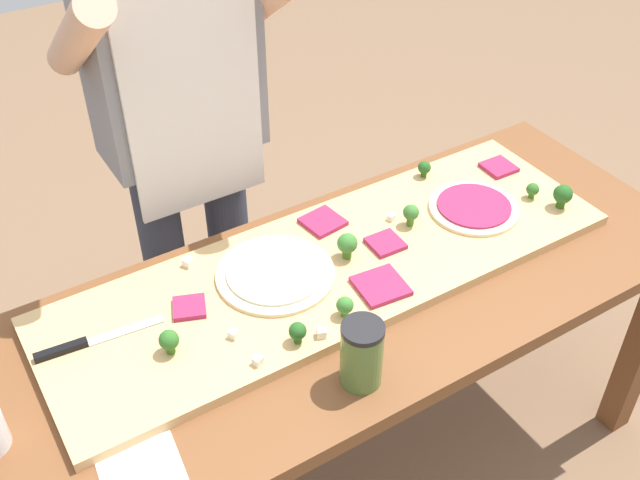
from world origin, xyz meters
name	(u,v)px	position (x,y,z in m)	size (l,w,h in m)	color
ground_plane	(333,479)	(0.00, 0.00, 0.00)	(8.00, 8.00, 0.00)	brown
prep_table	(336,325)	(0.00, 0.00, 0.65)	(1.85, 0.69, 0.75)	brown
cutting_board	(333,268)	(0.04, 0.07, 0.76)	(1.39, 0.44, 0.03)	tan
chefs_knife	(82,344)	(-0.55, 0.13, 0.78)	(0.27, 0.04, 0.02)	#B7BABF
pizza_whole_cheese_artichoke	(275,273)	(-0.10, 0.10, 0.78)	(0.28, 0.28, 0.02)	beige
pizza_whole_beet_magenta	(474,207)	(0.46, 0.06, 0.78)	(0.23, 0.23, 0.02)	beige
pizza_slice_far_right	(381,286)	(0.08, -0.06, 0.78)	(0.11, 0.11, 0.01)	#9E234C
pizza_slice_near_right	(385,243)	(0.18, 0.06, 0.78)	(0.08, 0.08, 0.01)	#9E234C
pizza_slice_far_left	(323,222)	(0.10, 0.21, 0.78)	(0.09, 0.09, 0.01)	#9E234C
pizza_slice_center	(499,167)	(0.64, 0.16, 0.78)	(0.08, 0.08, 0.01)	#9E234C
pizza_slice_near_left	(189,307)	(-0.32, 0.11, 0.78)	(0.07, 0.07, 0.01)	#9E234C
broccoli_floret_front_left	(533,190)	(0.62, 0.02, 0.80)	(0.03, 0.03, 0.04)	#366618
broccoli_floret_back_mid	(345,306)	(-0.04, -0.09, 0.80)	(0.04, 0.04, 0.05)	#3F7220
broccoli_floret_center_right	(169,341)	(-0.40, 0.01, 0.81)	(0.04, 0.04, 0.06)	#366618
broccoli_floret_front_mid	(563,195)	(0.66, -0.05, 0.81)	(0.05, 0.05, 0.07)	#2C5915
broccoli_floret_center_left	(424,168)	(0.44, 0.25, 0.80)	(0.04, 0.04, 0.05)	#2C5915
broccoli_floret_back_right	(347,244)	(0.08, 0.07, 0.81)	(0.05, 0.05, 0.07)	#3F7220
broccoli_floret_back_left	(298,332)	(-0.16, -0.10, 0.80)	(0.04, 0.04, 0.05)	#2C5915
broccoli_floret_front_right	(411,213)	(0.28, 0.09, 0.81)	(0.04, 0.04, 0.06)	#3F7220
cheese_crumble_a	(188,262)	(-0.26, 0.24, 0.78)	(0.02, 0.02, 0.02)	white
cheese_crumble_b	(321,333)	(-0.11, -0.11, 0.78)	(0.02, 0.02, 0.02)	white
cheese_crumble_c	(233,334)	(-0.27, -0.02, 0.78)	(0.02, 0.02, 0.02)	silver
cheese_crumble_d	(258,361)	(-0.26, -0.11, 0.78)	(0.02, 0.02, 0.02)	silver
cheese_crumble_e	(391,217)	(0.25, 0.13, 0.78)	(0.02, 0.02, 0.02)	white
sauce_jar	(362,354)	(-0.10, -0.24, 0.82)	(0.09, 0.09, 0.15)	#517033
cook_center	(181,114)	(-0.12, 0.53, 1.00)	(0.54, 0.39, 1.67)	#333847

